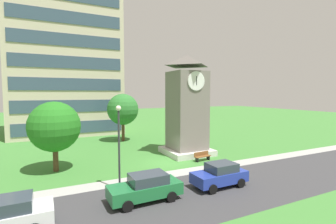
{
  "coord_description": "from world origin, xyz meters",
  "views": [
    {
      "loc": [
        -9.87,
        -20.86,
        6.7
      ],
      "look_at": [
        1.81,
        3.24,
        4.63
      ],
      "focal_mm": 26.14,
      "sensor_mm": 36.0,
      "label": 1
    }
  ],
  "objects_px": {
    "tree_by_building": "(123,109)",
    "parked_car_green": "(146,187)",
    "clock_tower": "(187,110)",
    "parked_car_blue": "(220,175)",
    "parked_car_white": "(1,217)",
    "park_bench": "(202,156)",
    "tree_near_tower": "(55,127)",
    "street_lamp": "(119,138)"
  },
  "relations": [
    {
      "from": "street_lamp",
      "to": "park_bench",
      "type": "bearing_deg",
      "value": 20.95
    },
    {
      "from": "tree_near_tower",
      "to": "parked_car_green",
      "type": "height_order",
      "value": "tree_near_tower"
    },
    {
      "from": "park_bench",
      "to": "parked_car_white",
      "type": "height_order",
      "value": "parked_car_white"
    },
    {
      "from": "park_bench",
      "to": "tree_by_building",
      "type": "xyz_separation_m",
      "value": [
        -4.35,
        13.23,
        3.97
      ]
    },
    {
      "from": "clock_tower",
      "to": "tree_by_building",
      "type": "height_order",
      "value": "clock_tower"
    },
    {
      "from": "street_lamp",
      "to": "parked_car_blue",
      "type": "xyz_separation_m",
      "value": [
        6.63,
        -2.61,
        -2.78
      ]
    },
    {
      "from": "parked_car_white",
      "to": "parked_car_blue",
      "type": "relative_size",
      "value": 1.16
    },
    {
      "from": "tree_by_building",
      "to": "parked_car_green",
      "type": "xyz_separation_m",
      "value": [
        -3.91,
        -19.28,
        -3.57
      ]
    },
    {
      "from": "tree_by_building",
      "to": "parked_car_green",
      "type": "distance_m",
      "value": 19.99
    },
    {
      "from": "tree_near_tower",
      "to": "tree_by_building",
      "type": "relative_size",
      "value": 0.91
    },
    {
      "from": "parked_car_green",
      "to": "parked_car_blue",
      "type": "relative_size",
      "value": 1.13
    },
    {
      "from": "clock_tower",
      "to": "parked_car_green",
      "type": "relative_size",
      "value": 2.36
    },
    {
      "from": "street_lamp",
      "to": "tree_by_building",
      "type": "relative_size",
      "value": 0.89
    },
    {
      "from": "street_lamp",
      "to": "parked_car_white",
      "type": "relative_size",
      "value": 1.26
    },
    {
      "from": "tree_by_building",
      "to": "parked_car_green",
      "type": "relative_size",
      "value": 1.45
    },
    {
      "from": "tree_near_tower",
      "to": "tree_by_building",
      "type": "bearing_deg",
      "value": 49.86
    },
    {
      "from": "clock_tower",
      "to": "park_bench",
      "type": "bearing_deg",
      "value": -90.71
    },
    {
      "from": "parked_car_white",
      "to": "parked_car_green",
      "type": "xyz_separation_m",
      "value": [
        7.46,
        0.44,
        -0.0
      ]
    },
    {
      "from": "park_bench",
      "to": "parked_car_blue",
      "type": "height_order",
      "value": "parked_car_blue"
    },
    {
      "from": "clock_tower",
      "to": "parked_car_green",
      "type": "height_order",
      "value": "clock_tower"
    },
    {
      "from": "tree_near_tower",
      "to": "parked_car_blue",
      "type": "bearing_deg",
      "value": -40.29
    },
    {
      "from": "tree_by_building",
      "to": "parked_car_white",
      "type": "relative_size",
      "value": 1.42
    },
    {
      "from": "park_bench",
      "to": "tree_near_tower",
      "type": "relative_size",
      "value": 0.31
    },
    {
      "from": "tree_near_tower",
      "to": "parked_car_green",
      "type": "bearing_deg",
      "value": -60.94
    },
    {
      "from": "clock_tower",
      "to": "tree_by_building",
      "type": "relative_size",
      "value": 1.63
    },
    {
      "from": "clock_tower",
      "to": "park_bench",
      "type": "distance_m",
      "value": 5.37
    },
    {
      "from": "tree_near_tower",
      "to": "parked_car_green",
      "type": "distance_m",
      "value": 10.54
    },
    {
      "from": "tree_near_tower",
      "to": "tree_by_building",
      "type": "distance_m",
      "value": 13.68
    },
    {
      "from": "tree_by_building",
      "to": "parked_car_green",
      "type": "bearing_deg",
      "value": -101.45
    },
    {
      "from": "park_bench",
      "to": "street_lamp",
      "type": "relative_size",
      "value": 0.31
    },
    {
      "from": "parked_car_blue",
      "to": "street_lamp",
      "type": "bearing_deg",
      "value": 158.52
    },
    {
      "from": "street_lamp",
      "to": "parked_car_green",
      "type": "xyz_separation_m",
      "value": [
        1.0,
        -2.51,
        -2.77
      ]
    },
    {
      "from": "park_bench",
      "to": "parked_car_white",
      "type": "xyz_separation_m",
      "value": [
        -15.72,
        -6.49,
        0.4
      ]
    },
    {
      "from": "park_bench",
      "to": "parked_car_green",
      "type": "relative_size",
      "value": 0.4
    },
    {
      "from": "clock_tower",
      "to": "park_bench",
      "type": "relative_size",
      "value": 5.85
    },
    {
      "from": "clock_tower",
      "to": "street_lamp",
      "type": "distance_m",
      "value": 11.5
    },
    {
      "from": "tree_by_building",
      "to": "parked_car_blue",
      "type": "height_order",
      "value": "tree_by_building"
    },
    {
      "from": "street_lamp",
      "to": "tree_near_tower",
      "type": "relative_size",
      "value": 0.98
    },
    {
      "from": "street_lamp",
      "to": "tree_by_building",
      "type": "height_order",
      "value": "tree_by_building"
    },
    {
      "from": "park_bench",
      "to": "tree_near_tower",
      "type": "height_order",
      "value": "tree_near_tower"
    },
    {
      "from": "park_bench",
      "to": "street_lamp",
      "type": "bearing_deg",
      "value": -159.05
    },
    {
      "from": "clock_tower",
      "to": "parked_car_white",
      "type": "relative_size",
      "value": 2.31
    }
  ]
}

